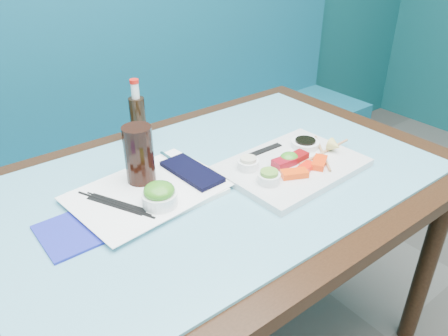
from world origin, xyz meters
TOP-DOWN VIEW (x-y plane):
  - booth_bench at (0.00, 2.29)m, footprint 3.00×0.56m
  - dining_table at (0.00, 1.45)m, footprint 1.40×0.90m
  - glass_top at (0.00, 1.45)m, footprint 1.22×0.76m
  - sashimi_plate at (0.20, 1.35)m, footprint 0.41×0.30m
  - salmon_left at (0.15, 1.30)m, footprint 0.08×0.06m
  - salmon_mid at (0.20, 1.30)m, footprint 0.07×0.04m
  - salmon_right at (0.25, 1.30)m, footprint 0.08×0.07m
  - tuna_left at (0.17, 1.36)m, footprint 0.07×0.04m
  - tuna_right at (0.23, 1.36)m, footprint 0.06×0.04m
  - seaweed_garnish at (0.20, 1.36)m, footprint 0.06×0.06m
  - ramekin_wasabi at (0.08, 1.32)m, footprint 0.07×0.07m
  - wasabi_fill at (0.08, 1.32)m, footprint 0.06×0.06m
  - ramekin_ginger at (0.08, 1.41)m, footprint 0.08×0.08m
  - ginger_fill at (0.08, 1.41)m, footprint 0.05×0.05m
  - soy_dish at (0.31, 1.40)m, footprint 0.10×0.10m
  - soy_fill at (0.31, 1.40)m, footprint 0.08×0.08m
  - lemon_wedge at (0.35, 1.32)m, footprint 0.05×0.04m
  - chopstick_sleeve at (0.19, 1.46)m, footprint 0.13×0.02m
  - wooden_chopstick_a at (0.31, 1.34)m, footprint 0.14×0.18m
  - wooden_chopstick_b at (0.32, 1.34)m, footprint 0.23×0.03m
  - serving_tray at (-0.19, 1.49)m, footprint 0.35×0.26m
  - paper_placemat at (-0.19, 1.49)m, footprint 0.41×0.31m
  - seaweed_bowl at (-0.20, 1.42)m, footprint 0.11×0.11m
  - seaweed_salad at (-0.20, 1.42)m, footprint 0.10×0.10m
  - cola_glass at (-0.18, 1.55)m, footprint 0.10×0.10m
  - navy_pouch at (-0.05, 1.49)m, footprint 0.10×0.20m
  - fork at (-0.06, 1.60)m, footprint 0.01×0.09m
  - black_chopstick_a at (-0.29, 1.48)m, footprint 0.10×0.22m
  - black_chopstick_b at (-0.28, 1.48)m, footprint 0.08×0.19m
  - tray_sleeve at (-0.28, 1.48)m, footprint 0.10×0.16m
  - cola_bottle_body at (-0.05, 1.80)m, footprint 0.06×0.06m
  - cola_bottle_neck at (-0.05, 1.80)m, footprint 0.03×0.03m
  - cola_bottle_cap at (-0.05, 1.80)m, footprint 0.03×0.03m
  - blue_napkin at (-0.40, 1.46)m, footprint 0.16×0.16m

SIDE VIEW (x-z plane):
  - booth_bench at x=0.00m, z-range -0.21..0.96m
  - dining_table at x=0.00m, z-range 0.29..1.04m
  - glass_top at x=0.00m, z-range 0.75..0.76m
  - blue_napkin at x=-0.40m, z-range 0.76..0.76m
  - serving_tray at x=-0.19m, z-range 0.76..0.77m
  - sashimi_plate at x=0.20m, z-range 0.76..0.78m
  - paper_placemat at x=-0.19m, z-range 0.77..0.77m
  - tray_sleeve at x=-0.28m, z-range 0.77..0.78m
  - black_chopstick_b at x=-0.28m, z-range 0.77..0.78m
  - black_chopstick_a at x=-0.29m, z-range 0.77..0.78m
  - fork at x=-0.06m, z-range 0.77..0.78m
  - navy_pouch at x=-0.05m, z-range 0.77..0.79m
  - chopstick_sleeve at x=0.19m, z-range 0.78..0.78m
  - wooden_chopstick_a at x=0.31m, z-range 0.78..0.79m
  - wooden_chopstick_b at x=0.32m, z-range 0.78..0.79m
  - salmon_mid at x=0.20m, z-range 0.78..0.79m
  - soy_dish at x=0.31m, z-range 0.78..0.80m
  - salmon_left at x=0.15m, z-range 0.78..0.80m
  - salmon_right at x=0.25m, z-range 0.78..0.80m
  - tuna_right at x=0.23m, z-range 0.78..0.80m
  - seaweed_bowl at x=-0.20m, z-range 0.77..0.81m
  - tuna_left at x=0.17m, z-range 0.78..0.80m
  - ramekin_ginger at x=0.08m, z-range 0.78..0.80m
  - ramekin_wasabi at x=0.08m, z-range 0.78..0.80m
  - seaweed_garnish at x=0.20m, z-range 0.78..0.81m
  - soy_fill at x=0.31m, z-range 0.80..0.80m
  - lemon_wedge at x=0.35m, z-range 0.78..0.82m
  - ginger_fill at x=0.08m, z-range 0.80..0.81m
  - wasabi_fill at x=0.08m, z-range 0.80..0.81m
  - seaweed_salad at x=-0.20m, z-range 0.79..0.83m
  - cola_bottle_body at x=-0.05m, z-range 0.76..0.90m
  - cola_glass at x=-0.18m, z-range 0.77..0.93m
  - cola_bottle_neck at x=-0.05m, z-range 0.90..0.95m
  - cola_bottle_cap at x=-0.05m, z-range 0.95..0.96m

